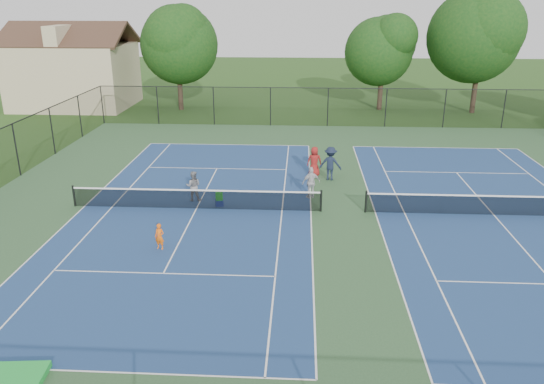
# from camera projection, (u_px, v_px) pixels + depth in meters

# --- Properties ---
(ground) EXTENTS (140.00, 140.00, 0.00)m
(ground) POSITION_uv_depth(u_px,v_px,m) (343.00, 212.00, 25.06)
(ground) COLOR #234716
(ground) RESTS_ON ground
(court_pad) EXTENTS (36.00, 36.00, 0.01)m
(court_pad) POSITION_uv_depth(u_px,v_px,m) (343.00, 212.00, 25.06)
(court_pad) COLOR #2D502E
(court_pad) RESTS_ON ground
(tennis_court_left) EXTENTS (12.00, 23.83, 1.07)m
(tennis_court_left) POSITION_uv_depth(u_px,v_px,m) (196.00, 207.00, 25.39)
(tennis_court_left) COLOR navy
(tennis_court_left) RESTS_ON ground
(tennis_court_right) EXTENTS (12.00, 23.83, 1.07)m
(tennis_court_right) POSITION_uv_depth(u_px,v_px,m) (494.00, 213.00, 24.65)
(tennis_court_right) COLOR navy
(tennis_court_right) RESTS_ON ground
(perimeter_fence) EXTENTS (36.08, 36.08, 3.02)m
(perimeter_fence) POSITION_uv_depth(u_px,v_px,m) (344.00, 180.00, 24.51)
(perimeter_fence) COLOR black
(perimeter_fence) RESTS_ON ground
(tree_back_a) EXTENTS (6.80, 6.80, 9.15)m
(tree_back_a) POSITION_uv_depth(u_px,v_px,m) (177.00, 41.00, 46.18)
(tree_back_a) COLOR #2D2116
(tree_back_a) RESTS_ON ground
(tree_back_c) EXTENTS (6.00, 6.00, 8.40)m
(tree_back_c) POSITION_uv_depth(u_px,v_px,m) (383.00, 47.00, 46.36)
(tree_back_c) COLOR #2D2116
(tree_back_c) RESTS_ON ground
(tree_back_d) EXTENTS (7.80, 7.80, 10.37)m
(tree_back_d) POSITION_uv_depth(u_px,v_px,m) (482.00, 32.00, 44.54)
(tree_back_d) COLOR #2D2116
(tree_back_d) RESTS_ON ground
(clapboard_house) EXTENTS (10.80, 8.10, 7.65)m
(clapboard_house) POSITION_uv_depth(u_px,v_px,m) (74.00, 73.00, 48.66)
(clapboard_house) COLOR tan
(clapboard_house) RESTS_ON ground
(child_player) EXTENTS (0.45, 0.35, 1.09)m
(child_player) POSITION_uv_depth(u_px,v_px,m) (160.00, 237.00, 21.17)
(child_player) COLOR orange
(child_player) RESTS_ON ground
(instructor) EXTENTS (0.76, 0.60, 1.53)m
(instructor) POSITION_uv_depth(u_px,v_px,m) (193.00, 186.00, 26.23)
(instructor) COLOR gray
(instructor) RESTS_ON ground
(bystander_a) EXTENTS (1.04, 0.71, 1.63)m
(bystander_a) POSITION_uv_depth(u_px,v_px,m) (311.00, 183.00, 26.56)
(bystander_a) COLOR silver
(bystander_a) RESTS_ON ground
(bystander_b) EXTENTS (1.34, 0.94, 1.89)m
(bystander_b) POSITION_uv_depth(u_px,v_px,m) (330.00, 163.00, 29.19)
(bystander_b) COLOR #171F32
(bystander_b) RESTS_ON ground
(bystander_c) EXTENTS (0.84, 0.55, 1.69)m
(bystander_c) POSITION_uv_depth(u_px,v_px,m) (314.00, 161.00, 29.89)
(bystander_c) COLOR maroon
(bystander_c) RESTS_ON ground
(ball_crate) EXTENTS (0.44, 0.38, 0.31)m
(ball_crate) POSITION_uv_depth(u_px,v_px,m) (219.00, 203.00, 25.75)
(ball_crate) COLOR navy
(ball_crate) RESTS_ON ground
(ball_hopper) EXTENTS (0.39, 0.34, 0.44)m
(ball_hopper) POSITION_uv_depth(u_px,v_px,m) (219.00, 196.00, 25.62)
(ball_hopper) COLOR green
(ball_hopper) RESTS_ON ball_crate
(green_tarp) EXTENTS (1.76, 1.11, 0.18)m
(green_tarp) POSITION_uv_depth(u_px,v_px,m) (13.00, 375.00, 14.03)
(green_tarp) COLOR green
(green_tarp) RESTS_ON ground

